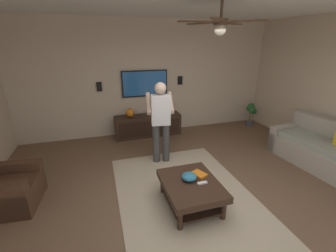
{
  "coord_description": "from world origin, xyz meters",
  "views": [
    {
      "loc": [
        -2.78,
        1.31,
        2.33
      ],
      "look_at": [
        0.86,
        0.19,
        0.92
      ],
      "focal_mm": 24.31,
      "sensor_mm": 36.0,
      "label": 1
    }
  ],
  "objects_px": {
    "person_standing": "(161,118)",
    "wall_speaker_right": "(99,87)",
    "book": "(199,174)",
    "media_console": "(148,125)",
    "potted_plant_short": "(251,112)",
    "remote_white": "(202,183)",
    "coffee_table": "(191,188)",
    "vase_round": "(130,113)",
    "tv": "(145,83)",
    "wall_speaker_left": "(180,80)",
    "armchair": "(5,190)",
    "couch": "(324,151)",
    "bowl": "(189,177)",
    "ceiling_fan": "(220,24)"
  },
  "relations": [
    {
      "from": "tv",
      "to": "potted_plant_short",
      "type": "distance_m",
      "value": 3.19
    },
    {
      "from": "media_console",
      "to": "tv",
      "type": "distance_m",
      "value": 1.09
    },
    {
      "from": "book",
      "to": "wall_speaker_right",
      "type": "relative_size",
      "value": 1.0
    },
    {
      "from": "potted_plant_short",
      "to": "ceiling_fan",
      "type": "xyz_separation_m",
      "value": [
        -2.29,
        2.49,
        2.15
      ]
    },
    {
      "from": "coffee_table",
      "to": "wall_speaker_left",
      "type": "height_order",
      "value": "wall_speaker_left"
    },
    {
      "from": "armchair",
      "to": "vase_round",
      "type": "bearing_deg",
      "value": 49.0
    },
    {
      "from": "wall_speaker_left",
      "to": "book",
      "type": "bearing_deg",
      "value": 165.73
    },
    {
      "from": "coffee_table",
      "to": "vase_round",
      "type": "relative_size",
      "value": 4.55
    },
    {
      "from": "tv",
      "to": "bowl",
      "type": "xyz_separation_m",
      "value": [
        -3.08,
        -0.0,
        -0.89
      ]
    },
    {
      "from": "tv",
      "to": "bowl",
      "type": "height_order",
      "value": "tv"
    },
    {
      "from": "tv",
      "to": "potted_plant_short",
      "type": "height_order",
      "value": "tv"
    },
    {
      "from": "couch",
      "to": "bowl",
      "type": "relative_size",
      "value": 8.63
    },
    {
      "from": "coffee_table",
      "to": "wall_speaker_left",
      "type": "relative_size",
      "value": 4.55
    },
    {
      "from": "media_console",
      "to": "potted_plant_short",
      "type": "relative_size",
      "value": 2.53
    },
    {
      "from": "media_console",
      "to": "vase_round",
      "type": "distance_m",
      "value": 0.59
    },
    {
      "from": "tv",
      "to": "remote_white",
      "type": "distance_m",
      "value": 3.36
    },
    {
      "from": "bowl",
      "to": "ceiling_fan",
      "type": "bearing_deg",
      "value": -54.2
    },
    {
      "from": "book",
      "to": "wall_speaker_left",
      "type": "xyz_separation_m",
      "value": [
        3.02,
        -0.77,
        0.95
      ]
    },
    {
      "from": "remote_white",
      "to": "book",
      "type": "height_order",
      "value": "book"
    },
    {
      "from": "potted_plant_short",
      "to": "media_console",
      "type": "bearing_deg",
      "value": 86.98
    },
    {
      "from": "coffee_table",
      "to": "media_console",
      "type": "xyz_separation_m",
      "value": [
        2.91,
        0.01,
        -0.02
      ]
    },
    {
      "from": "remote_white",
      "to": "vase_round",
      "type": "xyz_separation_m",
      "value": [
        2.99,
        0.6,
        0.25
      ]
    },
    {
      "from": "person_standing",
      "to": "book",
      "type": "relative_size",
      "value": 7.45
    },
    {
      "from": "vase_round",
      "to": "book",
      "type": "bearing_deg",
      "value": -166.79
    },
    {
      "from": "coffee_table",
      "to": "vase_round",
      "type": "bearing_deg",
      "value": 9.05
    },
    {
      "from": "person_standing",
      "to": "vase_round",
      "type": "distance_m",
      "value": 1.54
    },
    {
      "from": "bowl",
      "to": "ceiling_fan",
      "type": "xyz_separation_m",
      "value": [
        0.39,
        -0.54,
        2.12
      ]
    },
    {
      "from": "armchair",
      "to": "coffee_table",
      "type": "xyz_separation_m",
      "value": [
        -0.79,
        -2.64,
        0.02
      ]
    },
    {
      "from": "media_console",
      "to": "tv",
      "type": "xyz_separation_m",
      "value": [
        0.24,
        0.0,
        1.06
      ]
    },
    {
      "from": "armchair",
      "to": "ceiling_fan",
      "type": "height_order",
      "value": "ceiling_fan"
    },
    {
      "from": "wall_speaker_right",
      "to": "armchair",
      "type": "bearing_deg",
      "value": 147.54
    },
    {
      "from": "bowl",
      "to": "wall_speaker_left",
      "type": "distance_m",
      "value": 3.37
    },
    {
      "from": "bowl",
      "to": "person_standing",
      "type": "bearing_deg",
      "value": 2.24
    },
    {
      "from": "armchair",
      "to": "ceiling_fan",
      "type": "distance_m",
      "value": 3.93
    },
    {
      "from": "bowl",
      "to": "remote_white",
      "type": "relative_size",
      "value": 1.52
    },
    {
      "from": "couch",
      "to": "coffee_table",
      "type": "xyz_separation_m",
      "value": [
        -0.32,
        2.94,
        -0.02
      ]
    },
    {
      "from": "armchair",
      "to": "media_console",
      "type": "height_order",
      "value": "armchair"
    },
    {
      "from": "armchair",
      "to": "wall_speaker_right",
      "type": "distance_m",
      "value": 2.99
    },
    {
      "from": "potted_plant_short",
      "to": "book",
      "type": "relative_size",
      "value": 3.06
    },
    {
      "from": "person_standing",
      "to": "wall_speaker_right",
      "type": "distance_m",
      "value": 2.06
    },
    {
      "from": "coffee_table",
      "to": "ceiling_fan",
      "type": "xyz_separation_m",
      "value": [
        0.46,
        -0.54,
        2.27
      ]
    },
    {
      "from": "wall_speaker_left",
      "to": "vase_round",
      "type": "bearing_deg",
      "value": 100.08
    },
    {
      "from": "media_console",
      "to": "remote_white",
      "type": "xyz_separation_m",
      "value": [
        -2.99,
        -0.15,
        0.14
      ]
    },
    {
      "from": "ceiling_fan",
      "to": "wall_speaker_right",
      "type": "bearing_deg",
      "value": 31.77
    },
    {
      "from": "book",
      "to": "media_console",
      "type": "bearing_deg",
      "value": -20.91
    },
    {
      "from": "couch",
      "to": "wall_speaker_right",
      "type": "distance_m",
      "value": 5.07
    },
    {
      "from": "ceiling_fan",
      "to": "book",
      "type": "bearing_deg",
      "value": 132.79
    },
    {
      "from": "potted_plant_short",
      "to": "wall_speaker_left",
      "type": "height_order",
      "value": "wall_speaker_left"
    },
    {
      "from": "book",
      "to": "coffee_table",
      "type": "bearing_deg",
      "value": 101.05
    },
    {
      "from": "tv",
      "to": "media_console",
      "type": "bearing_deg",
      "value": 0.0
    }
  ]
}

